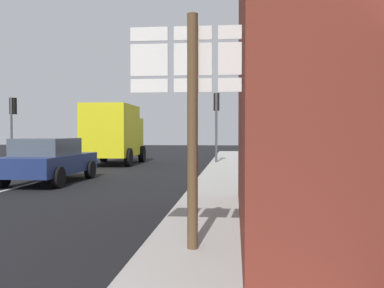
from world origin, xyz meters
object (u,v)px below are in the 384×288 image
Objects in this scene: route_sign_post at (193,106)px; traffic_light_far_left at (13,115)px; sedan_far at (49,160)px; delivery_truck at (114,133)px; traffic_light_far_right at (216,112)px.

traffic_light_far_left is (-11.58, 16.67, 0.63)m from route_sign_post.
delivery_truck reaches higher than sedan_far.
sedan_far is 10.82m from traffic_light_far_left.
traffic_light_far_left is at bearing 178.47° from traffic_light_far_right.
delivery_truck is at bearing 109.61° from route_sign_post.
delivery_truck is at bearing 91.29° from sedan_far.
traffic_light_far_right is (11.18, -0.30, 0.09)m from traffic_light_far_left.
traffic_light_far_right reaches higher than route_sign_post.
route_sign_post is (5.72, -16.05, 0.35)m from delivery_truck.
traffic_light_far_right is at bearing 58.80° from sedan_far.
delivery_truck is 5.44m from traffic_light_far_right.
sedan_far is 10.11m from traffic_light_far_right.
delivery_truck is 5.97m from traffic_light_far_left.
route_sign_post is (5.53, -7.89, 1.24)m from sedan_far.
traffic_light_far_right reaches higher than sedan_far.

